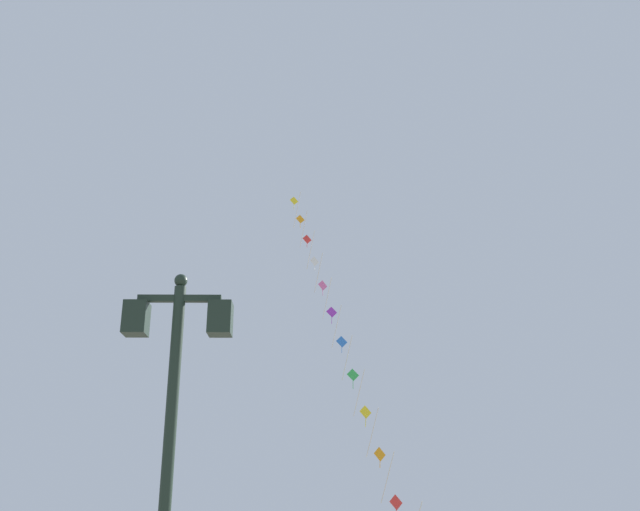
# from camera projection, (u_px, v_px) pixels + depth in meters

# --- Properties ---
(twin_lantern_lamp_post) EXTENTS (1.29, 0.28, 4.67)m
(twin_lantern_lamp_post) POSITION_uv_depth(u_px,v_px,m) (173.00, 392.00, 8.22)
(twin_lantern_lamp_post) COLOR #1E2D23
(twin_lantern_lamp_post) RESTS_ON ground_plane
(kite_train) EXTENTS (3.89, 11.20, 15.78)m
(kite_train) POSITION_uv_depth(u_px,v_px,m) (337.00, 327.00, 25.27)
(kite_train) COLOR brown
(kite_train) RESTS_ON ground_plane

